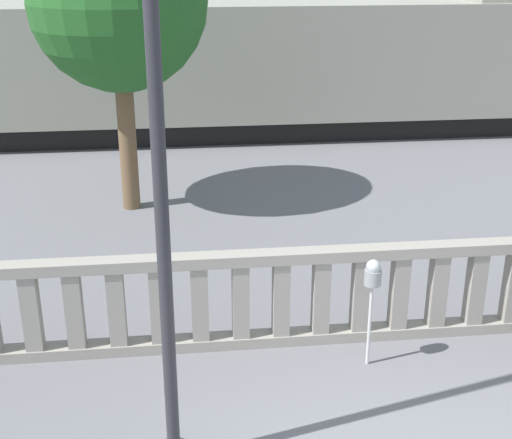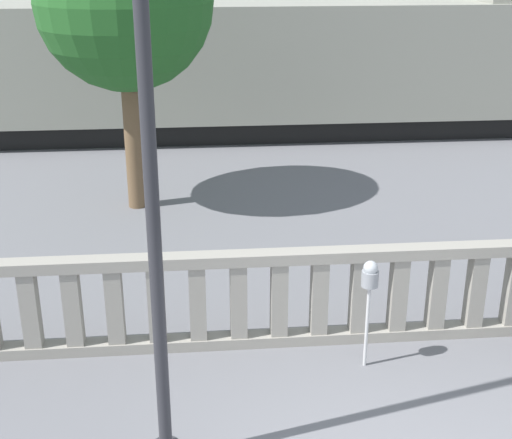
{
  "view_description": "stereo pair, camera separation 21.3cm",
  "coord_description": "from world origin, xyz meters",
  "px_view_note": "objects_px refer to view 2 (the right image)",
  "views": [
    {
      "loc": [
        -1.93,
        -4.67,
        4.71
      ],
      "look_at": [
        -0.93,
        3.96,
        1.27
      ],
      "focal_mm": 50.0,
      "sensor_mm": 36.0,
      "label": 1
    },
    {
      "loc": [
        -1.72,
        -4.69,
        4.71
      ],
      "look_at": [
        -0.93,
        3.96,
        1.27
      ],
      "focal_mm": 50.0,
      "sensor_mm": 36.0,
      "label": 2
    }
  ],
  "objects_px": {
    "train_near": "(68,68)",
    "tree_left": "(124,3)",
    "lamppost": "(145,81)",
    "train_far": "(235,13)",
    "parking_meter": "(370,281)"
  },
  "relations": [
    {
      "from": "train_near",
      "to": "tree_left",
      "type": "distance_m",
      "value": 6.01
    },
    {
      "from": "lamppost",
      "to": "tree_left",
      "type": "relative_size",
      "value": 1.17
    },
    {
      "from": "lamppost",
      "to": "train_far",
      "type": "height_order",
      "value": "lamppost"
    },
    {
      "from": "lamppost",
      "to": "train_near",
      "type": "bearing_deg",
      "value": 102.02
    },
    {
      "from": "train_near",
      "to": "tree_left",
      "type": "bearing_deg",
      "value": -70.12
    },
    {
      "from": "parking_meter",
      "to": "train_near",
      "type": "height_order",
      "value": "train_near"
    },
    {
      "from": "lamppost",
      "to": "tree_left",
      "type": "distance_m",
      "value": 7.18
    },
    {
      "from": "train_near",
      "to": "train_far",
      "type": "bearing_deg",
      "value": 66.42
    },
    {
      "from": "train_near",
      "to": "parking_meter",
      "type": "bearing_deg",
      "value": -65.81
    },
    {
      "from": "train_far",
      "to": "tree_left",
      "type": "bearing_deg",
      "value": -100.05
    },
    {
      "from": "train_near",
      "to": "train_far",
      "type": "xyz_separation_m",
      "value": [
        4.85,
        11.11,
        0.22
      ]
    },
    {
      "from": "parking_meter",
      "to": "train_far",
      "type": "relative_size",
      "value": 0.06
    },
    {
      "from": "parking_meter",
      "to": "tree_left",
      "type": "distance_m",
      "value": 6.93
    },
    {
      "from": "train_near",
      "to": "train_far",
      "type": "distance_m",
      "value": 12.12
    },
    {
      "from": "lamppost",
      "to": "parking_meter",
      "type": "relative_size",
      "value": 4.5
    }
  ]
}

